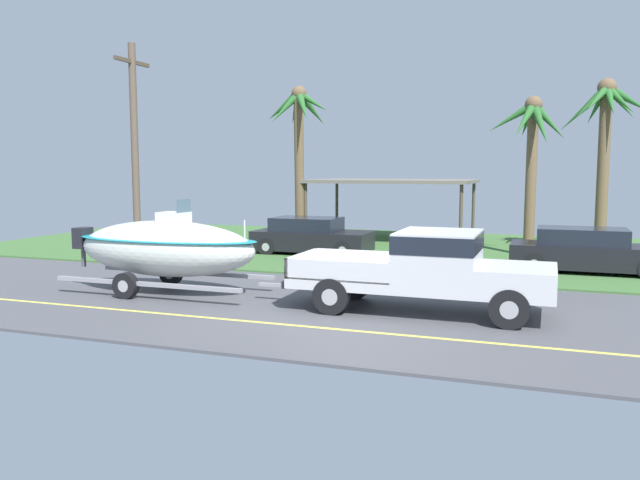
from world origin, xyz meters
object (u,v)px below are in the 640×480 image
(palm_tree_far_left, at_px, (532,140))
(boat_on_trailer, at_px, (165,248))
(pickup_truck_towing, at_px, (437,267))
(palm_tree_near_left, at_px, (605,124))
(carport_awning, at_px, (392,182))
(utility_pole, at_px, (135,150))
(parked_sedan_far, at_px, (587,252))
(parked_sedan_near, at_px, (311,237))
(palm_tree_mid, at_px, (298,128))

(palm_tree_far_left, bearing_deg, boat_on_trailer, -129.73)
(pickup_truck_towing, distance_m, palm_tree_near_left, 13.46)
(boat_on_trailer, bearing_deg, pickup_truck_towing, 0.00)
(boat_on_trailer, bearing_deg, carport_awning, 78.93)
(boat_on_trailer, bearing_deg, utility_pole, 132.78)
(parked_sedan_far, relative_size, utility_pole, 0.63)
(pickup_truck_towing, xyz_separation_m, parked_sedan_far, (3.39, 6.91, -0.34))
(boat_on_trailer, height_order, parked_sedan_near, boat_on_trailer)
(palm_tree_near_left, bearing_deg, boat_on_trailer, -131.83)
(parked_sedan_far, distance_m, utility_pole, 14.75)
(pickup_truck_towing, distance_m, parked_sedan_far, 7.70)
(utility_pole, bearing_deg, boat_on_trailer, -47.22)
(palm_tree_far_left, relative_size, utility_pole, 0.79)
(parked_sedan_far, distance_m, carport_awning, 10.29)
(pickup_truck_towing, distance_m, boat_on_trailer, 6.90)
(pickup_truck_towing, distance_m, palm_tree_mid, 14.30)
(boat_on_trailer, distance_m, palm_tree_mid, 11.99)
(pickup_truck_towing, bearing_deg, parked_sedan_far, 63.89)
(boat_on_trailer, height_order, utility_pole, utility_pole)
(parked_sedan_far, bearing_deg, carport_awning, 139.03)
(carport_awning, bearing_deg, palm_tree_far_left, -29.76)
(boat_on_trailer, distance_m, parked_sedan_near, 8.14)
(parked_sedan_far, height_order, carport_awning, carport_awning)
(carport_awning, bearing_deg, parked_sedan_far, -40.97)
(palm_tree_near_left, xyz_separation_m, utility_pole, (-14.85, -8.07, -1.03))
(palm_tree_near_left, bearing_deg, carport_awning, 171.24)
(boat_on_trailer, relative_size, carport_awning, 0.90)
(palm_tree_far_left, bearing_deg, utility_pole, -154.05)
(parked_sedan_far, xyz_separation_m, utility_pole, (-14.16, -2.72, 3.10))
(parked_sedan_near, height_order, parked_sedan_far, same)
(pickup_truck_towing, bearing_deg, palm_tree_mid, 124.42)
(pickup_truck_towing, bearing_deg, utility_pole, 158.74)
(carport_awning, bearing_deg, boat_on_trailer, -101.07)
(palm_tree_near_left, bearing_deg, utility_pole, -151.49)
(parked_sedan_far, height_order, palm_tree_far_left, palm_tree_far_left)
(pickup_truck_towing, height_order, parked_sedan_far, pickup_truck_towing)
(parked_sedan_far, height_order, utility_pole, utility_pole)
(boat_on_trailer, bearing_deg, palm_tree_far_left, 50.27)
(carport_awning, relative_size, palm_tree_mid, 1.06)
(parked_sedan_near, relative_size, carport_awning, 0.61)
(palm_tree_mid, height_order, utility_pole, utility_pole)
(parked_sedan_far, xyz_separation_m, palm_tree_near_left, (0.69, 5.35, 4.13))
(carport_awning, bearing_deg, palm_tree_near_left, -8.76)
(utility_pole, bearing_deg, parked_sedan_far, 10.87)
(boat_on_trailer, distance_m, carport_awning, 13.87)
(boat_on_trailer, xyz_separation_m, parked_sedan_far, (10.28, 6.91, -0.48))
(parked_sedan_far, bearing_deg, palm_tree_far_left, 118.69)
(palm_tree_far_left, bearing_deg, parked_sedan_near, -164.32)
(parked_sedan_near, xyz_separation_m, palm_tree_mid, (-1.79, 3.29, 4.20))
(carport_awning, bearing_deg, pickup_truck_towing, -72.59)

